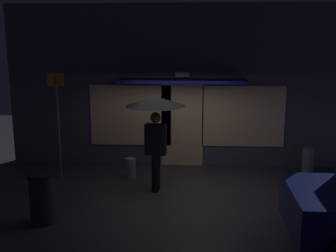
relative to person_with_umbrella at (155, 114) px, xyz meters
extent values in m
plane|color=#38353A|center=(0.54, -0.27, -1.75)|extent=(18.00, 18.00, 0.00)
cube|color=#4C4C56|center=(0.54, 2.08, 0.36)|extent=(9.18, 0.30, 4.22)
cube|color=#F9D199|center=(0.54, 1.91, -0.65)|extent=(1.10, 0.04, 2.20)
cube|color=#F9D199|center=(-0.82, 1.91, -0.40)|extent=(2.14, 0.04, 1.60)
cube|color=#F9D199|center=(2.14, 1.91, -0.40)|extent=(2.14, 0.04, 1.60)
cube|color=white|center=(0.54, 1.83, 0.70)|extent=(0.36, 0.16, 0.12)
cube|color=navy|center=(0.54, 1.58, 0.55)|extent=(3.20, 0.70, 0.08)
cylinder|color=black|center=(0.01, 0.10, -1.33)|extent=(0.15, 0.15, 0.84)
cylinder|color=black|center=(-0.01, -0.10, -1.33)|extent=(0.15, 0.15, 0.84)
cube|color=black|center=(0.00, 0.00, -0.57)|extent=(0.48, 0.28, 0.68)
cube|color=silver|center=(-0.01, 0.13, -0.57)|extent=(0.14, 0.03, 0.54)
cube|color=#721966|center=(-0.01, 0.13, -0.59)|extent=(0.05, 0.03, 0.44)
sphere|color=tan|center=(0.00, 0.00, -0.09)|extent=(0.23, 0.23, 0.23)
cylinder|color=slate|center=(0.00, 0.00, -0.08)|extent=(0.02, 0.02, 0.92)
cone|color=black|center=(0.00, 0.00, 0.27)|extent=(1.29, 1.29, 0.21)
cylinder|color=black|center=(3.07, -1.52, -1.43)|extent=(0.65, 0.24, 0.64)
cylinder|color=#595B60|center=(-2.41, 0.75, -0.42)|extent=(0.07, 0.07, 2.66)
cube|color=gold|center=(-2.41, 0.73, 0.65)|extent=(0.40, 0.02, 0.30)
cylinder|color=#9E998E|center=(-0.68, 0.80, -1.50)|extent=(0.24, 0.24, 0.50)
cylinder|color=slate|center=(3.71, 1.34, -1.42)|extent=(0.28, 0.28, 0.67)
cylinder|color=#2D2D33|center=(-1.96, -1.74, -1.31)|extent=(0.46, 0.46, 0.89)
cylinder|color=black|center=(-1.96, -1.74, -0.84)|extent=(0.49, 0.49, 0.06)
camera|label=1|loc=(0.75, -8.81, 1.63)|focal=44.42mm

